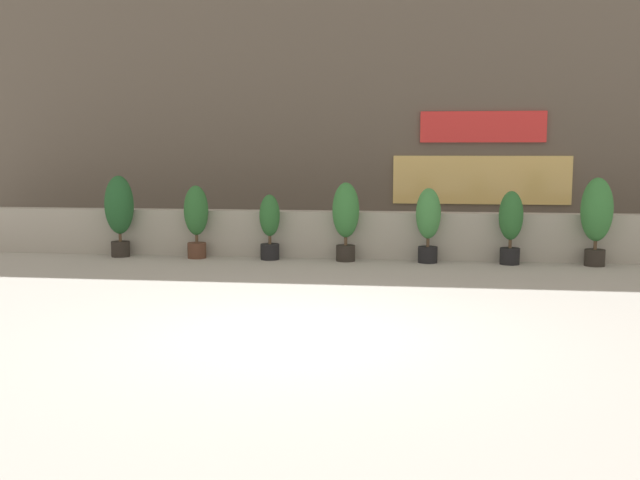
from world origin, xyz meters
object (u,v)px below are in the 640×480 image
at_px(potted_plant_5, 511,223).
at_px(potted_plant_4, 428,220).
at_px(potted_plant_0, 119,209).
at_px(potted_plant_6, 597,214).
at_px(potted_plant_2, 270,224).
at_px(potted_plant_3, 346,216).
at_px(potted_plant_1, 196,217).

bearing_deg(potted_plant_5, potted_plant_4, 180.00).
xyz_separation_m(potted_plant_0, potted_plant_6, (8.95, 0.00, 0.00)).
relative_size(potted_plant_2, potted_plant_3, 0.84).
bearing_deg(potted_plant_4, potted_plant_0, -180.00).
distance_m(potted_plant_1, potted_plant_4, 4.42).
xyz_separation_m(potted_plant_3, potted_plant_6, (4.51, 0.00, 0.08)).
xyz_separation_m(potted_plant_3, potted_plant_5, (3.02, 0.00, -0.10)).
bearing_deg(potted_plant_5, potted_plant_2, 180.00).
bearing_deg(potted_plant_6, potted_plant_3, -180.00).
height_order(potted_plant_4, potted_plant_5, potted_plant_4).
relative_size(potted_plant_0, potted_plant_6, 1.00).
height_order(potted_plant_3, potted_plant_4, potted_plant_3).
distance_m(potted_plant_3, potted_plant_6, 4.52).
relative_size(potted_plant_3, potted_plant_5, 1.10).
relative_size(potted_plant_0, potted_plant_4, 1.15).
relative_size(potted_plant_2, potted_plant_5, 0.93).
bearing_deg(potted_plant_5, potted_plant_6, 0.00).
bearing_deg(potted_plant_6, potted_plant_5, -180.00).
bearing_deg(potted_plant_2, potted_plant_0, -180.00).
distance_m(potted_plant_2, potted_plant_5, 4.47).
relative_size(potted_plant_0, potted_plant_3, 1.07).
bearing_deg(potted_plant_0, potted_plant_3, 0.00).
distance_m(potted_plant_2, potted_plant_3, 1.46).
relative_size(potted_plant_2, potted_plant_6, 0.78).
bearing_deg(potted_plant_3, potted_plant_0, 180.00).
xyz_separation_m(potted_plant_1, potted_plant_5, (5.91, -0.00, -0.05)).
bearing_deg(potted_plant_1, potted_plant_4, 0.00).
xyz_separation_m(potted_plant_2, potted_plant_6, (5.97, 0.00, 0.26)).
height_order(potted_plant_0, potted_plant_1, potted_plant_0).
distance_m(potted_plant_3, potted_plant_5, 3.02).
xyz_separation_m(potted_plant_5, potted_plant_6, (1.50, 0.00, 0.18)).
bearing_deg(potted_plant_1, potted_plant_6, 0.00).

